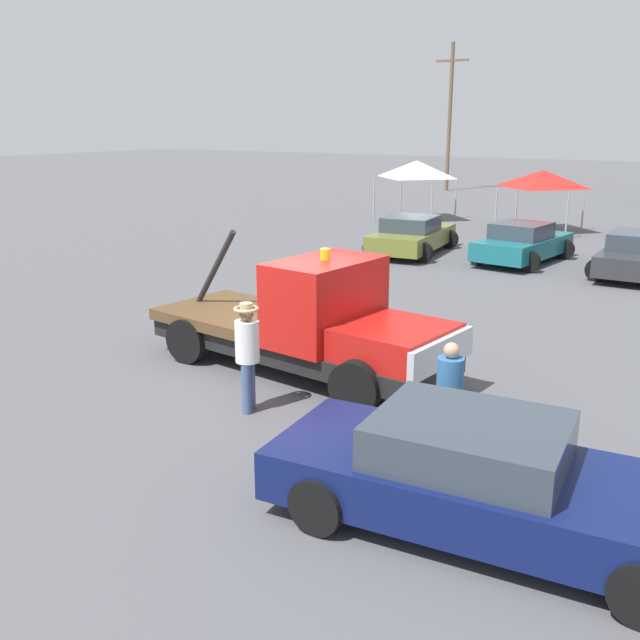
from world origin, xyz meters
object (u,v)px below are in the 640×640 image
(parked_car_teal, at_px, (522,243))
(parked_car_charcoal, at_px, (639,254))
(parked_car_olive, at_px, (412,235))
(tow_truck, at_px, (313,325))
(utility_pole, at_px, (450,114))
(person_near_truck, at_px, (449,391))
(canopy_tent_white, at_px, (417,169))
(person_at_hood, at_px, (247,348))
(foreground_car, at_px, (484,479))
(canopy_tent_red, at_px, (543,179))

(parked_car_teal, relative_size, parked_car_charcoal, 0.93)
(parked_car_olive, bearing_deg, tow_truck, -169.24)
(utility_pole, bearing_deg, parked_car_teal, -62.33)
(person_near_truck, xyz_separation_m, canopy_tent_white, (-10.72, 22.47, 1.41))
(person_at_hood, bearing_deg, foreground_car, -37.60)
(tow_truck, height_order, utility_pole, utility_pole)
(person_at_hood, height_order, canopy_tent_white, canopy_tent_white)
(parked_car_charcoal, relative_size, utility_pole, 0.51)
(canopy_tent_white, bearing_deg, person_at_hood, -71.95)
(person_at_hood, height_order, parked_car_olive, person_at_hood)
(person_at_hood, xyz_separation_m, canopy_tent_white, (-7.38, 22.66, 1.30))
(foreground_car, distance_m, person_near_truck, 1.94)
(person_near_truck, relative_size, canopy_tent_white, 0.56)
(person_near_truck, xyz_separation_m, parked_car_charcoal, (0.32, 14.53, -0.31))
(tow_truck, height_order, person_near_truck, tow_truck)
(parked_car_teal, xyz_separation_m, canopy_tent_red, (-1.38, 7.13, 1.57))
(parked_car_teal, height_order, utility_pole, utility_pole)
(person_near_truck, height_order, parked_car_olive, person_near_truck)
(tow_truck, relative_size, parked_car_charcoal, 1.32)
(utility_pole, bearing_deg, canopy_tent_white, -73.41)
(person_at_hood, distance_m, canopy_tent_red, 22.05)
(canopy_tent_red, bearing_deg, person_near_truck, -77.89)
(parked_car_olive, height_order, parked_car_charcoal, same)
(foreground_car, height_order, canopy_tent_red, canopy_tent_red)
(parked_car_teal, bearing_deg, tow_truck, -172.90)
(canopy_tent_red, bearing_deg, parked_car_olive, -107.97)
(person_at_hood, xyz_separation_m, parked_car_charcoal, (3.66, 14.73, -0.42))
(person_at_hood, xyz_separation_m, canopy_tent_red, (-1.34, 21.98, 1.15))
(foreground_car, height_order, canopy_tent_white, canopy_tent_white)
(tow_truck, distance_m, parked_car_teal, 12.82)
(foreground_car, relative_size, parked_car_charcoal, 1.08)
(canopy_tent_white, bearing_deg, person_near_truck, -64.49)
(person_near_truck, distance_m, parked_car_olive, 15.94)
(parked_car_charcoal, height_order, canopy_tent_red, canopy_tent_red)
(person_near_truck, xyz_separation_m, parked_car_olive, (-7.12, 14.26, -0.31))
(foreground_car, height_order, parked_car_teal, same)
(person_at_hood, relative_size, canopy_tent_white, 0.61)
(parked_car_charcoal, distance_m, canopy_tent_red, 8.94)
(person_near_truck, relative_size, parked_car_charcoal, 0.35)
(canopy_tent_red, distance_m, utility_pole, 18.80)
(tow_truck, bearing_deg, utility_pole, 115.06)
(tow_truck, height_order, parked_car_teal, tow_truck)
(parked_car_teal, xyz_separation_m, canopy_tent_white, (-7.42, 7.81, 1.72))
(tow_truck, distance_m, foreground_car, 5.64)
(tow_truck, relative_size, foreground_car, 1.22)
(canopy_tent_white, distance_m, canopy_tent_red, 6.09)
(tow_truck, distance_m, parked_car_olive, 12.97)
(parked_car_olive, relative_size, parked_car_teal, 1.07)
(person_at_hood, bearing_deg, tow_truck, 71.49)
(tow_truck, relative_size, canopy_tent_red, 2.13)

